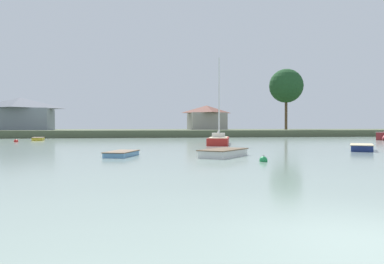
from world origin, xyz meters
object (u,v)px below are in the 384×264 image
object	(u,v)px
dinghy_yellow	(38,139)
mooring_buoy_green	(263,160)
dinghy_white	(224,154)
dinghy_skyblue	(122,154)
dinghy_navy	(362,148)
mooring_buoy_red	(16,141)
sailboat_red	(219,142)

from	to	relation	value
dinghy_yellow	mooring_buoy_green	size ratio (longest dim) A/B	7.75
dinghy_white	dinghy_skyblue	xyz separation A→B (m)	(-6.33, 1.37, -0.04)
dinghy_skyblue	dinghy_white	bearing A→B (deg)	-12.22
dinghy_navy	dinghy_yellow	world-z (taller)	dinghy_navy
mooring_buoy_green	dinghy_skyblue	bearing A→B (deg)	146.14
dinghy_white	mooring_buoy_green	xyz separation A→B (m)	(1.19, -3.67, -0.08)
dinghy_yellow	dinghy_navy	bearing A→B (deg)	-42.31
dinghy_white	mooring_buoy_red	distance (m)	32.62
dinghy_skyblue	dinghy_navy	world-z (taller)	dinghy_navy
dinghy_skyblue	mooring_buoy_red	distance (m)	28.05
dinghy_skyblue	mooring_buoy_green	world-z (taller)	mooring_buoy_green
dinghy_navy	mooring_buoy_red	world-z (taller)	dinghy_navy
dinghy_white	mooring_buoy_green	bearing A→B (deg)	-72.02
dinghy_yellow	sailboat_red	bearing A→B (deg)	-35.76
mooring_buoy_green	mooring_buoy_red	distance (m)	36.30
dinghy_white	dinghy_yellow	size ratio (longest dim) A/B	1.09
mooring_buoy_green	dinghy_navy	bearing A→B (deg)	33.52
dinghy_skyblue	dinghy_yellow	distance (m)	32.19
dinghy_navy	mooring_buoy_green	bearing A→B (deg)	-146.48
sailboat_red	dinghy_yellow	size ratio (longest dim) A/B	2.64
dinghy_yellow	mooring_buoy_green	world-z (taller)	dinghy_yellow
dinghy_white	mooring_buoy_green	distance (m)	3.86
dinghy_navy	sailboat_red	bearing A→B (deg)	125.62
mooring_buoy_red	dinghy_yellow	bearing A→B (deg)	74.74
dinghy_white	mooring_buoy_red	bearing A→B (deg)	126.87
sailboat_red	dinghy_skyblue	distance (m)	17.39
dinghy_navy	dinghy_yellow	bearing A→B (deg)	137.69
sailboat_red	mooring_buoy_red	distance (m)	25.54
dinghy_skyblue	dinghy_navy	distance (m)	18.71
dinghy_yellow	dinghy_white	bearing A→B (deg)	-59.90
dinghy_white	sailboat_red	xyz separation A→B (m)	(3.70, 15.58, 0.06)
dinghy_yellow	mooring_buoy_red	size ratio (longest dim) A/B	6.65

